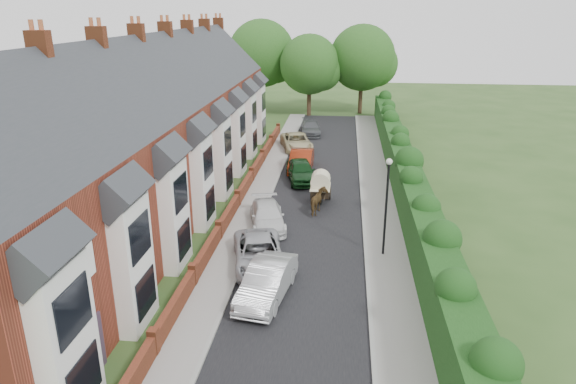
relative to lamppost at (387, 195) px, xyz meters
name	(u,v)px	position (x,y,z in m)	size (l,w,h in m)	color
ground	(311,292)	(-3.40, -4.00, -3.30)	(140.00, 140.00, 0.00)	#2D4C1E
road	(315,204)	(-3.90, 7.00, -3.29)	(6.00, 58.00, 0.02)	black
pavement_hedge_side	(379,205)	(0.20, 7.00, -3.24)	(2.20, 58.00, 0.12)	gray
pavement_house_side	(256,201)	(-7.75, 7.00, -3.24)	(1.70, 58.00, 0.12)	gray
kerb_hedge_side	(362,205)	(-0.85, 7.00, -3.23)	(0.18, 58.00, 0.13)	#969791
kerb_house_side	(268,201)	(-6.95, 7.00, -3.23)	(0.18, 58.00, 0.13)	#969791
hedge	(410,184)	(2.00, 7.00, -1.70)	(2.10, 58.00, 2.85)	#123410
terrace_row	(148,136)	(-14.27, 5.98, 1.18)	(9.05, 40.50, 11.50)	maroon
garden_wall_row	(238,200)	(-8.75, 6.00, -2.84)	(0.35, 40.35, 1.10)	brown
lamppost	(387,195)	(0.00, 0.00, 0.00)	(0.32, 0.32, 5.16)	black
tree_far_left	(313,66)	(-6.05, 36.08, 2.41)	(7.14, 6.80, 9.29)	#332316
tree_far_right	(366,59)	(-0.01, 38.08, 3.02)	(7.98, 7.60, 10.31)	#332316
tree_far_back	(265,55)	(-11.99, 39.08, 3.32)	(8.40, 8.00, 10.82)	#332316
car_silver_a	(267,282)	(-5.28, -4.60, -2.53)	(1.63, 4.67, 1.54)	silver
car_silver_b	(259,253)	(-6.09, -1.85, -2.59)	(2.34, 5.09, 1.41)	#B4B6BC
car_white	(267,216)	(-6.40, 3.00, -2.64)	(1.85, 4.54, 1.32)	silver
car_green	(301,171)	(-5.21, 11.53, -2.51)	(1.87, 4.64, 1.58)	#0F3414
car_red	(301,160)	(-5.41, 14.20, -2.50)	(1.68, 4.81, 1.59)	maroon
car_beige	(296,142)	(-6.38, 20.31, -2.58)	(2.39, 5.18, 1.44)	beige
car_grey	(311,128)	(-5.53, 26.36, -2.63)	(1.86, 4.58, 1.33)	#505357
horse	(319,202)	(-3.58, 5.41, -2.53)	(0.83, 1.82, 1.54)	brown
horse_cart	(320,185)	(-3.58, 7.37, -2.09)	(1.32, 2.92, 2.10)	black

